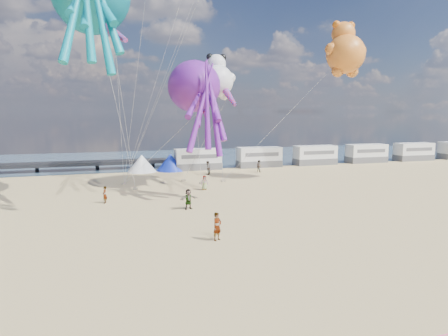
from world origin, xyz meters
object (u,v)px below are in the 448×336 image
motorhome_4 (414,152)px  sandbag_d (183,180)px  motorhome_1 (259,157)px  sandbag_c (223,181)px  motorhome_0 (198,159)px  beachgoer_6 (204,183)px  windsock_right (203,108)px  windsock_mid (229,95)px  kite_octopus_purple (194,86)px  motorhome_2 (315,155)px  beachgoer_7 (208,168)px  motorhome_3 (366,153)px  beachgoer_5 (105,195)px  standing_person (217,226)px  beachgoer_4 (188,199)px  sandbag_b (202,183)px  sandbag_e (124,184)px  sandbag_a (135,189)px  kite_teddy_orange (346,54)px  windsock_left (112,31)px  kite_panda (218,81)px  tent_blue (170,162)px  tent_white (142,163)px  beachgoer_1 (259,166)px

motorhome_4 → sandbag_d: 42.94m
motorhome_1 → sandbag_c: size_ratio=13.20×
motorhome_0 → motorhome_4: bearing=0.0°
beachgoer_6 → motorhome_0: bearing=87.6°
windsock_right → windsock_mid: bearing=3.1°
kite_octopus_purple → motorhome_0: bearing=84.4°
motorhome_2 → beachgoer_7: (-18.88, -5.15, -0.59)m
motorhome_3 → kite_octopus_purple: bearing=-158.0°
beachgoer_5 → kite_octopus_purple: 15.23m
sandbag_d → windsock_right: size_ratio=0.11×
motorhome_1 → beachgoer_5: motorhome_1 is taller
standing_person → beachgoer_4: standing_person is taller
beachgoer_7 → sandbag_b: size_ratio=3.65×
sandbag_d → sandbag_e: size_ratio=1.00×
sandbag_a → sandbag_b: (7.62, 1.26, 0.00)m
kite_teddy_orange → windsock_left: size_ratio=1.10×
motorhome_4 → beachgoer_7: 38.23m
motorhome_1 → windsock_right: (-11.86, -12.98, 7.23)m
beachgoer_4 → sandbag_c: 13.74m
beachgoer_7 → motorhome_0: bearing=-139.9°
kite_panda → motorhome_0: bearing=111.1°
beachgoer_7 → sandbag_d: bearing=-6.1°
motorhome_2 → tent_blue: 23.00m
motorhome_1 → sandbag_b: size_ratio=13.20×
sandbag_b → kite_octopus_purple: 11.05m
motorhome_0 → tent_white: 8.01m
tent_white → sandbag_c: size_ratio=8.00×
motorhome_4 → sandbag_e: size_ratio=13.20×
sandbag_c → beachgoer_1: bearing=41.2°
motorhome_0 → sandbag_e: (-10.90, -9.72, -1.39)m
sandbag_b → windsock_mid: windsock_mid is taller
tent_white → beachgoer_4: bearing=-85.4°
beachgoer_4 → windsock_right: (3.78, 10.04, 7.85)m
beachgoer_7 → sandbag_a: bearing=-13.6°
sandbag_b → windsock_mid: (2.85, -1.36, 10.01)m
tent_white → standing_person: (1.97, -31.78, -0.27)m
motorhome_3 → beachgoer_4: bearing=-146.4°
motorhome_0 → windsock_right: (-2.36, -12.98, 7.23)m
standing_person → kite_teddy_orange: bearing=9.2°
motorhome_0 → beachgoer_7: bearing=-88.6°
windsock_mid → beachgoer_7: bearing=94.2°
sandbag_e → windsock_mid: size_ratio=0.10×
sandbag_c → kite_panda: (-0.55, 0.39, 11.73)m
sandbag_d → windsock_mid: size_ratio=0.10×
beachgoer_6 → windsock_right: size_ratio=0.35×
windsock_left → sandbag_b: bearing=24.6°
beachgoer_7 → kite_octopus_purple: bearing=14.6°
kite_octopus_purple → kite_teddy_orange: 18.10m
beachgoer_6 → sandbag_d: size_ratio=3.07×
beachgoer_5 → windsock_right: bearing=130.8°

